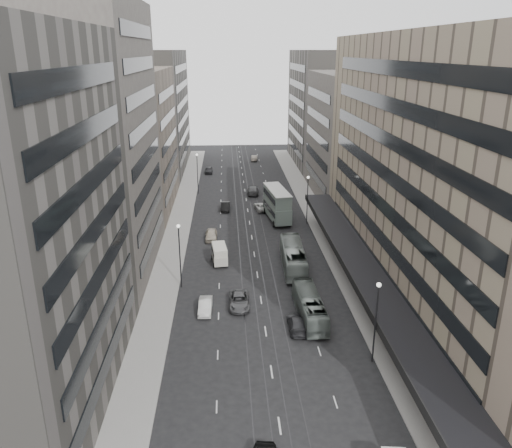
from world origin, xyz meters
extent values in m
plane|color=black|center=(0.00, 0.00, 0.00)|extent=(220.00, 220.00, 0.00)
cube|color=gray|center=(12.00, 37.50, 0.07)|extent=(4.00, 125.00, 0.15)
cube|color=gray|center=(-12.00, 37.50, 0.07)|extent=(4.00, 125.00, 0.15)
cube|color=#7A6959|center=(21.50, 8.00, 15.00)|extent=(15.00, 60.00, 30.00)
cube|color=black|center=(12.00, 8.00, 4.00)|extent=(4.40, 60.00, 0.50)
cube|color=#4D4743|center=(21.50, 52.00, 12.00)|extent=(15.00, 28.00, 24.00)
cube|color=#66625C|center=(21.50, 82.00, 14.00)|extent=(15.00, 32.00, 28.00)
cube|color=#4D4743|center=(-21.50, 19.00, 17.00)|extent=(15.00, 26.00, 34.00)
cube|color=#796A5E|center=(-21.50, 46.00, 12.50)|extent=(15.00, 28.00, 25.00)
cube|color=#66625C|center=(-21.50, 79.00, 14.00)|extent=(15.00, 38.00, 28.00)
cylinder|color=#262628|center=(9.70, -5.00, 4.00)|extent=(0.16, 0.16, 8.00)
sphere|color=silver|center=(9.70, -5.00, 8.10)|extent=(0.44, 0.44, 0.44)
cylinder|color=#262628|center=(9.70, 35.00, 4.00)|extent=(0.16, 0.16, 8.00)
sphere|color=silver|center=(9.70, 35.00, 8.10)|extent=(0.44, 0.44, 0.44)
cylinder|color=#262628|center=(-9.70, 12.00, 4.00)|extent=(0.16, 0.16, 8.00)
sphere|color=silver|center=(-9.70, 12.00, 8.10)|extent=(0.44, 0.44, 0.44)
cylinder|color=#262628|center=(-9.70, 55.00, 4.00)|extent=(0.16, 0.16, 8.00)
sphere|color=silver|center=(-9.70, 55.00, 8.10)|extent=(0.44, 0.44, 0.44)
imported|color=slate|center=(5.04, 3.56, 1.42)|extent=(2.64, 10.23, 2.83)
imported|color=gray|center=(4.97, 16.93, 1.64)|extent=(3.18, 11.88, 3.28)
cube|color=slate|center=(4.81, 37.25, 1.85)|extent=(4.13, 10.40, 2.58)
cube|color=slate|center=(4.81, 37.25, 4.27)|extent=(4.02, 9.99, 2.25)
cube|color=silver|center=(4.81, 37.25, 5.46)|extent=(4.13, 10.40, 0.13)
cylinder|color=black|center=(3.90, 33.46, 0.56)|extent=(0.46, 1.16, 1.12)
cylinder|color=black|center=(6.69, 33.83, 0.56)|extent=(0.46, 1.16, 1.12)
cylinder|color=black|center=(2.93, 40.67, 0.56)|extent=(0.46, 1.16, 1.12)
cylinder|color=black|center=(5.72, 41.05, 0.56)|extent=(0.46, 1.16, 1.12)
cube|color=beige|center=(-4.98, 19.13, 0.96)|extent=(2.30, 4.29, 1.26)
cube|color=silver|center=(-4.98, 19.13, 2.09)|extent=(2.25, 4.20, 0.99)
cylinder|color=black|center=(-5.75, 17.68, 0.33)|extent=(0.26, 0.67, 0.66)
cylinder|color=black|center=(-3.91, 17.89, 0.33)|extent=(0.26, 0.67, 0.66)
cylinder|color=black|center=(-6.05, 20.37, 0.33)|extent=(0.26, 0.67, 0.66)
cylinder|color=black|center=(-4.22, 20.58, 0.33)|extent=(0.26, 0.67, 0.66)
imported|color=silver|center=(-6.49, 5.63, 0.69)|extent=(1.55, 4.21, 1.37)
imported|color=#4E4F51|center=(-2.63, 6.62, 0.70)|extent=(2.37, 5.04, 1.39)
imported|color=#2B2B2D|center=(3.37, 1.28, 0.70)|extent=(2.07, 4.86, 1.40)
imported|color=beige|center=(-6.36, 28.43, 0.76)|extent=(1.84, 4.49, 1.52)
imported|color=black|center=(-4.12, 43.29, 0.73)|extent=(1.73, 4.49, 1.46)
imported|color=silver|center=(2.55, 42.95, 0.68)|extent=(2.90, 5.18, 1.37)
imported|color=#59595C|center=(1.58, 54.03, 0.80)|extent=(2.63, 5.66, 1.60)
imported|color=#242427|center=(-8.00, 72.88, 0.74)|extent=(1.76, 4.33, 1.47)
imported|color=#B8AA98|center=(3.72, 86.63, 0.70)|extent=(1.89, 4.40, 1.41)
camera|label=1|loc=(-3.79, -44.73, 28.11)|focal=35.00mm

